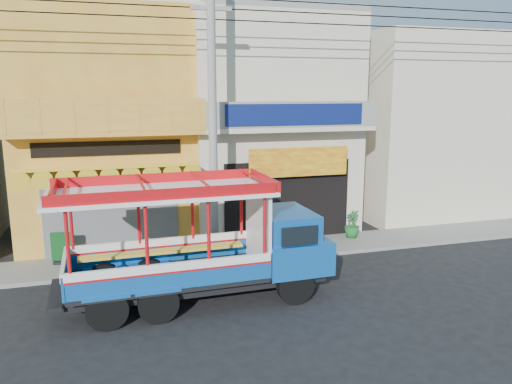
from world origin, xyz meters
TOP-DOWN VIEW (x-y plane):
  - ground at (0.00, 0.00)m, footprint 90.00×90.00m
  - sidewalk at (0.00, 4.00)m, footprint 30.00×2.00m
  - shophouse_left at (-4.00, 7.96)m, footprint 6.00×7.50m
  - shophouse_right at (2.00, 7.96)m, footprint 6.00×6.75m
  - party_pilaster at (-1.00, 4.85)m, footprint 0.35×0.30m
  - filler_building_right at (9.00, 8.00)m, footprint 6.00×6.00m
  - utility_pole at (-0.85, 3.30)m, footprint 28.00×0.26m
  - songthaew_truck at (-1.49, 0.71)m, footprint 6.92×2.47m
  - green_sign at (-5.52, 4.38)m, footprint 0.64×0.37m
  - potted_plant_a at (1.89, 3.75)m, footprint 1.18×1.14m
  - potted_plant_b at (2.33, 3.50)m, footprint 0.64×0.67m
  - potted_plant_c at (4.27, 4.39)m, footprint 0.56×0.56m

SIDE VIEW (x-z plane):
  - ground at x=0.00m, z-range 0.00..0.00m
  - sidewalk at x=0.00m, z-range 0.00..0.12m
  - green_sign at x=-5.52m, z-range 0.04..1.02m
  - potted_plant_b at x=2.33m, z-range 0.12..1.06m
  - potted_plant_c at x=4.27m, z-range 0.12..1.11m
  - potted_plant_a at x=1.89m, z-range 0.12..1.13m
  - songthaew_truck at x=-1.49m, z-range -0.06..3.15m
  - filler_building_right at x=9.00m, z-range 0.00..7.60m
  - party_pilaster at x=-1.00m, z-range 0.00..8.00m
  - shophouse_right at x=2.00m, z-range -0.01..8.23m
  - shophouse_left at x=-4.00m, z-range -0.01..8.23m
  - utility_pole at x=-0.85m, z-range 0.53..9.53m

